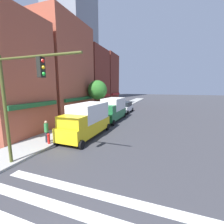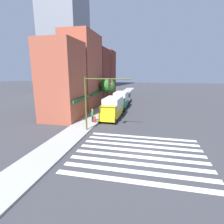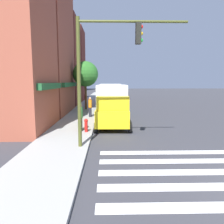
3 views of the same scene
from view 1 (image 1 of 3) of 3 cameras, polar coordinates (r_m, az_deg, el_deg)
name	(u,v)px [view 1 (image 1 of 3)]	position (r m, az deg, el deg)	size (l,w,h in m)	color
storefront_row	(79,78)	(25.78, -12.53, 12.61)	(29.16, 5.30, 13.34)	#9E4C38
traffic_signal	(19,92)	(9.32, -31.84, 6.34)	(0.32, 5.13, 6.21)	#474C1E
box_truck_yellow	(86,120)	(14.05, -9.72, -2.89)	(6.24, 2.42, 3.04)	yellow
box_truck_green	(113,109)	(20.64, 0.22, 1.16)	(6.22, 2.42, 3.04)	#1E6638
suv_white	(125,107)	(27.30, 5.04, 1.97)	(4.72, 2.12, 1.94)	white
pedestrian_orange_vest	(84,118)	(17.54, -10.45, -2.18)	(0.32, 0.32, 1.77)	#23232D
pedestrian_red_jacket	(102,109)	(24.76, -3.91, 1.32)	(0.32, 0.32, 1.77)	#23232D
pedestrian_green_top	(47,131)	(13.20, -23.68, -6.67)	(0.32, 0.32, 1.77)	#23232D
fire_hydrant	(49,138)	(12.92, -22.98, -9.10)	(0.24, 0.24, 0.84)	red
street_tree	(97,90)	(22.59, -5.56, 8.32)	(2.86, 2.86, 5.43)	brown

